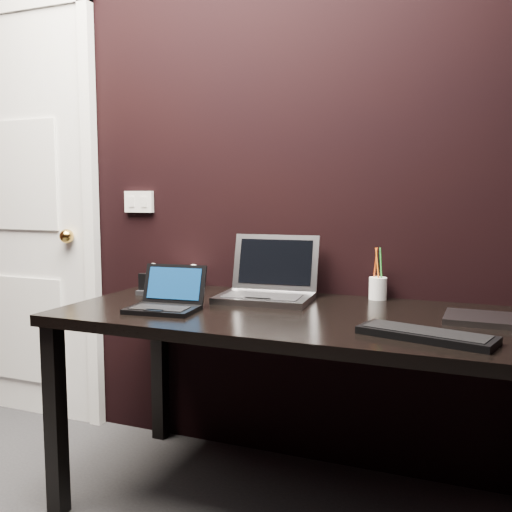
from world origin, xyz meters
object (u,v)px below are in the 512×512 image
at_px(silver_laptop, 268,288).
at_px(closed_laptop, 491,319).
at_px(desk, 299,334).
at_px(netbook, 166,302).
at_px(door, 19,216).
at_px(mobile_phone, 144,287).
at_px(ext_keyboard, 426,335).
at_px(pen_cup, 378,287).
at_px(desk_phone, 174,278).

xyz_separation_m(silver_laptop, closed_laptop, (0.82, -0.10, -0.04)).
distance_m(desk, netbook, 0.49).
distance_m(door, desk, 1.73).
xyz_separation_m(desk, silver_laptop, (-0.19, 0.19, 0.12)).
bearing_deg(door, silver_laptop, -7.40).
relative_size(door, desk, 1.26).
height_order(closed_laptop, mobile_phone, mobile_phone).
relative_size(door, closed_laptop, 7.43).
xyz_separation_m(door, closed_laptop, (2.28, -0.29, -0.29)).
distance_m(desk, ext_keyboard, 0.51).
height_order(desk, closed_laptop, closed_laptop).
height_order(netbook, pen_cup, pen_cup).
height_order(ext_keyboard, desk_phone, desk_phone).
relative_size(desk, desk_phone, 6.82).
bearing_deg(silver_laptop, netbook, -128.02).
distance_m(desk, silver_laptop, 0.29).
bearing_deg(silver_laptop, pen_cup, 22.02).
xyz_separation_m(door, silver_laptop, (1.46, -0.19, -0.26)).
relative_size(mobile_phone, pen_cup, 0.42).
distance_m(door, desk_phone, 1.02).
bearing_deg(pen_cup, silver_laptop, -157.98).
bearing_deg(door, closed_laptop, -7.35).
bearing_deg(desk_phone, pen_cup, 4.68).
relative_size(ext_keyboard, desk_phone, 1.64).
bearing_deg(netbook, pen_cup, 36.81).
height_order(mobile_phone, pen_cup, pen_cup).
distance_m(closed_laptop, desk_phone, 1.32).
distance_m(door, pen_cup, 1.88).
xyz_separation_m(silver_laptop, pen_cup, (0.41, 0.16, 0.00)).
distance_m(netbook, silver_laptop, 0.43).
xyz_separation_m(door, mobile_phone, (0.94, -0.28, -0.27)).
distance_m(ext_keyboard, pen_cup, 0.62).
relative_size(door, netbook, 8.17).
xyz_separation_m(desk, ext_keyboard, (0.46, -0.22, 0.09)).
relative_size(door, pen_cup, 10.33).
bearing_deg(netbook, closed_laptop, 12.08).
height_order(door, silver_laptop, door).
bearing_deg(desk, mobile_phone, 172.49).
distance_m(desk, desk_phone, 0.74).
bearing_deg(mobile_phone, pen_cup, 15.52).
relative_size(closed_laptop, pen_cup, 1.39).
xyz_separation_m(desk, desk_phone, (-0.67, 0.28, 0.12)).
bearing_deg(mobile_phone, closed_laptop, -0.51).
distance_m(silver_laptop, pen_cup, 0.44).
height_order(silver_laptop, closed_laptop, silver_laptop).
height_order(door, desk_phone, door).
bearing_deg(door, mobile_phone, -16.70).
relative_size(silver_laptop, mobile_phone, 4.40).
distance_m(desk_phone, mobile_phone, 0.19).
bearing_deg(closed_laptop, silver_laptop, 172.75).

